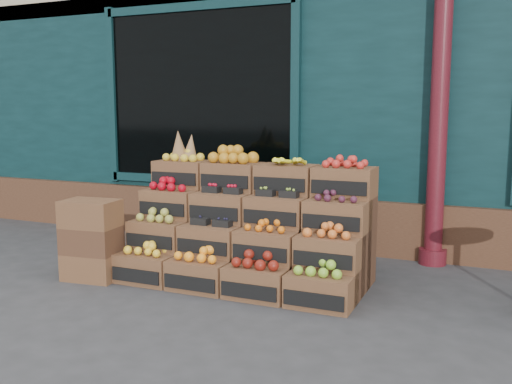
% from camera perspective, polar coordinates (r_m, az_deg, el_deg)
% --- Properties ---
extents(ground, '(60.00, 60.00, 0.00)m').
position_cam_1_polar(ground, '(4.61, -1.23, -11.84)').
color(ground, '#373739').
rests_on(ground, ground).
extents(shop_facade, '(12.00, 6.24, 4.80)m').
position_cam_1_polar(shop_facade, '(9.25, 12.51, 13.15)').
color(shop_facade, '#0C282A').
rests_on(shop_facade, ground).
extents(crate_display, '(2.21, 1.08, 1.38)m').
position_cam_1_polar(crate_display, '(5.32, -0.74, -4.28)').
color(crate_display, brown).
rests_on(crate_display, ground).
extents(spare_crates, '(0.54, 0.40, 0.75)m').
position_cam_1_polar(spare_crates, '(5.55, -16.12, -4.63)').
color(spare_crates, brown).
rests_on(spare_crates, ground).
extents(shopkeeper, '(0.88, 0.69, 2.14)m').
position_cam_1_polar(shopkeeper, '(7.35, -3.29, 4.27)').
color(shopkeeper, '#1C6231').
rests_on(shopkeeper, ground).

